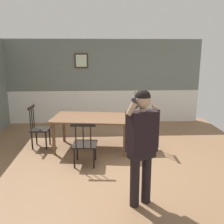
{
  "coord_description": "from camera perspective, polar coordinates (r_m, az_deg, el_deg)",
  "views": [
    {
      "loc": [
        -0.15,
        -4.97,
        2.24
      ],
      "look_at": [
        0.06,
        -0.86,
        1.27
      ],
      "focal_mm": 40.91,
      "sensor_mm": 36.0,
      "label": 1
    }
  ],
  "objects": [
    {
      "name": "ground_plane",
      "position": [
        5.45,
        -1.15,
        -10.93
      ],
      "size": [
        6.83,
        6.83,
        0.0
      ],
      "primitive_type": "plane",
      "color": "#846042"
    },
    {
      "name": "room_back_partition",
      "position": [
        8.14,
        -1.93,
        6.41
      ],
      "size": [
        6.11,
        0.17,
        2.62
      ],
      "color": "slate",
      "rests_on": "ground_plane"
    },
    {
      "name": "dining_table",
      "position": [
        5.93,
        -4.57,
        -1.89
      ],
      "size": [
        1.9,
        1.27,
        0.77
      ],
      "rotation": [
        0.0,
        0.0,
        -0.14
      ],
      "color": "brown",
      "rests_on": "ground_plane"
    },
    {
      "name": "chair_near_window",
      "position": [
        6.32,
        -16.05,
        -3.45
      ],
      "size": [
        0.44,
        0.44,
        1.01
      ],
      "rotation": [
        0.0,
        0.0,
        4.64
      ],
      "color": "black",
      "rests_on": "ground_plane"
    },
    {
      "name": "chair_by_doorway",
      "position": [
        5.92,
        7.79,
        -3.99
      ],
      "size": [
        0.44,
        0.44,
        1.05
      ],
      "rotation": [
        0.0,
        0.0,
        1.55
      ],
      "color": "#513823",
      "rests_on": "ground_plane"
    },
    {
      "name": "chair_at_table_head",
      "position": [
        5.15,
        -6.13,
        -7.06
      ],
      "size": [
        0.51,
        0.51,
        0.92
      ],
      "rotation": [
        0.0,
        0.0,
        -0.07
      ],
      "color": "black",
      "rests_on": "ground_plane"
    },
    {
      "name": "person_figure",
      "position": [
        3.68,
        6.75,
        -6.23
      ],
      "size": [
        0.52,
        0.39,
        1.74
      ],
      "rotation": [
        0.0,
        0.0,
        3.59
      ],
      "color": "black",
      "rests_on": "ground_plane"
    }
  ]
}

